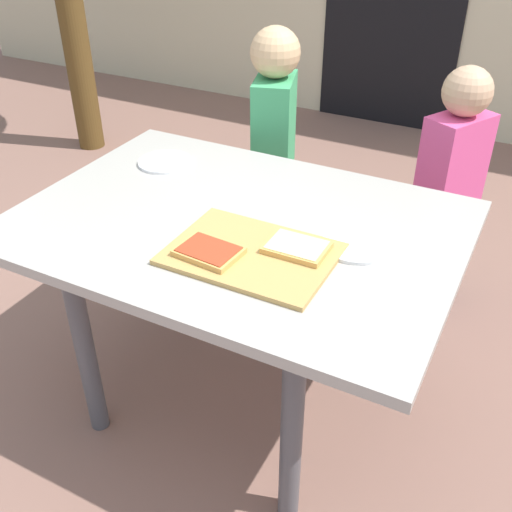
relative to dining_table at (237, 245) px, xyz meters
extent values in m
plane|color=#825D50|center=(0.00, 0.00, -0.60)|extent=(16.00, 16.00, 0.00)
cube|color=#AAA59C|center=(0.00, 0.00, 0.07)|extent=(1.25, 0.90, 0.03)
cylinder|color=#4C4C51|center=(-0.34, -0.34, -0.28)|extent=(0.06, 0.06, 0.65)
cylinder|color=#4C4C51|center=(0.34, -0.34, -0.28)|extent=(0.06, 0.06, 0.65)
cylinder|color=#4C4C51|center=(-0.34, 0.34, -0.28)|extent=(0.06, 0.06, 0.65)
cylinder|color=#4C4C51|center=(0.34, 0.34, -0.28)|extent=(0.06, 0.06, 0.65)
cube|color=tan|center=(0.12, -0.14, 0.09)|extent=(0.42, 0.31, 0.01)
cube|color=#D89F4F|center=(0.03, -0.20, 0.10)|extent=(0.17, 0.13, 0.02)
cube|color=#B43B1F|center=(0.03, -0.20, 0.11)|extent=(0.15, 0.12, 0.00)
cube|color=#D89F4F|center=(0.22, -0.08, 0.10)|extent=(0.16, 0.12, 0.02)
cube|color=#EFE8A0|center=(0.22, -0.08, 0.11)|extent=(0.14, 0.11, 0.00)
cylinder|color=white|center=(-0.40, 0.22, 0.09)|extent=(0.18, 0.18, 0.01)
cylinder|color=white|center=(0.35, 0.02, 0.09)|extent=(0.18, 0.18, 0.01)
cylinder|color=#49406C|center=(-0.23, 0.74, -0.35)|extent=(0.09, 0.09, 0.51)
cylinder|color=#49406C|center=(-0.19, 0.61, -0.35)|extent=(0.09, 0.09, 0.51)
cube|color=#3FA566|center=(-0.21, 0.68, 0.09)|extent=(0.21, 0.27, 0.37)
sphere|color=tan|center=(-0.21, 0.68, 0.37)|extent=(0.18, 0.18, 0.18)
cylinder|color=navy|center=(0.47, 0.90, -0.40)|extent=(0.09, 0.09, 0.40)
cylinder|color=navy|center=(0.41, 0.78, -0.40)|extent=(0.09, 0.09, 0.40)
cube|color=#E54C8C|center=(0.44, 0.84, -0.01)|extent=(0.24, 0.28, 0.39)
sphere|color=tan|center=(0.44, 0.84, 0.28)|extent=(0.17, 0.17, 0.17)
cylinder|color=brown|center=(-1.87, 1.44, 0.23)|extent=(0.16, 0.16, 1.67)
camera|label=1|loc=(0.73, -1.29, 0.95)|focal=42.18mm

